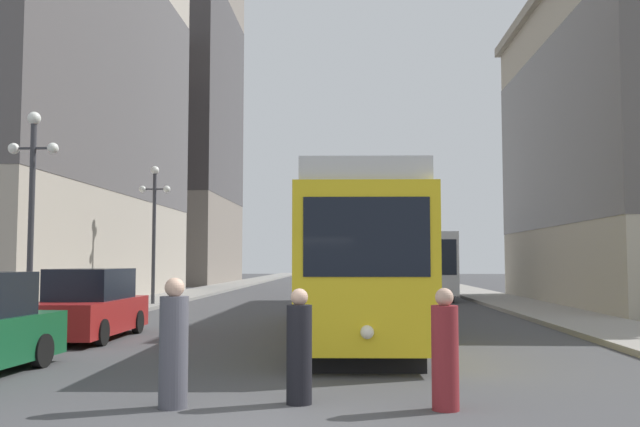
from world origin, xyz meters
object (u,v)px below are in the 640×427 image
(transit_bus, at_px, (420,262))
(pedestrian_on_sidewalk, at_px, (445,353))
(streetcar, at_px, (354,258))
(lamp_post_left_far, at_px, (154,214))
(parked_car_left_near, at_px, (90,306))
(pedestrian_crossing_far, at_px, (299,350))
(pedestrian_crossing_near, at_px, (174,347))
(lamp_post_left_near, at_px, (32,187))

(transit_bus, xyz_separation_m, pedestrian_on_sidewalk, (-2.56, -28.92, -1.18))
(streetcar, height_order, lamp_post_left_far, lamp_post_left_far)
(parked_car_left_near, xyz_separation_m, pedestrian_crossing_far, (6.08, -7.79, -0.09))
(pedestrian_crossing_near, distance_m, lamp_post_left_near, 11.18)
(pedestrian_crossing_near, bearing_deg, streetcar, 52.37)
(streetcar, height_order, transit_bus, streetcar)
(pedestrian_crossing_near, height_order, pedestrian_crossing_far, pedestrian_crossing_near)
(pedestrian_crossing_near, xyz_separation_m, lamp_post_left_far, (-6.26, 20.27, 3.27))
(transit_bus, relative_size, pedestrian_crossing_far, 6.90)
(streetcar, distance_m, lamp_post_left_far, 14.33)
(pedestrian_on_sidewalk, bearing_deg, pedestrian_crossing_near, 148.32)
(pedestrian_crossing_near, bearing_deg, pedestrian_on_sidewalk, -21.62)
(pedestrian_crossing_far, distance_m, lamp_post_left_near, 12.01)
(transit_bus, height_order, lamp_post_left_near, lamp_post_left_near)
(pedestrian_crossing_near, distance_m, pedestrian_on_sidewalk, 3.74)
(streetcar, height_order, pedestrian_on_sidewalk, streetcar)
(lamp_post_left_near, distance_m, lamp_post_left_far, 11.57)
(streetcar, xyz_separation_m, pedestrian_crossing_far, (-0.83, -8.80, -1.34))
(transit_bus, distance_m, lamp_post_left_far, 15.42)
(transit_bus, distance_m, lamp_post_left_near, 23.92)
(streetcar, bearing_deg, pedestrian_crossing_near, -107.15)
(pedestrian_crossing_far, height_order, pedestrian_on_sidewalk, pedestrian_on_sidewalk)
(lamp_post_left_far, bearing_deg, transit_bus, 34.67)
(streetcar, bearing_deg, parked_car_left_near, -173.23)
(lamp_post_left_near, bearing_deg, streetcar, 2.86)
(streetcar, relative_size, pedestrian_on_sidewalk, 8.25)
(pedestrian_crossing_far, xyz_separation_m, lamp_post_left_far, (-7.98, 19.93, 3.35))
(lamp_post_left_far, bearing_deg, pedestrian_crossing_near, -72.84)
(pedestrian_crossing_far, relative_size, lamp_post_left_near, 0.27)
(streetcar, height_order, pedestrian_crossing_near, streetcar)
(transit_bus, relative_size, lamp_post_left_near, 1.88)
(lamp_post_left_near, bearing_deg, parked_car_left_near, -16.80)
(pedestrian_crossing_far, bearing_deg, streetcar, -91.65)
(transit_bus, bearing_deg, streetcar, -101.21)
(lamp_post_left_near, bearing_deg, lamp_post_left_far, 90.00)
(pedestrian_crossing_far, relative_size, lamp_post_left_far, 0.27)
(streetcar, distance_m, transit_bus, 20.17)
(streetcar, height_order, parked_car_left_near, streetcar)
(transit_bus, height_order, pedestrian_crossing_near, transit_bus)
(parked_car_left_near, distance_m, pedestrian_crossing_near, 9.22)
(pedestrian_crossing_far, bearing_deg, transit_bus, -95.37)
(pedestrian_crossing_far, height_order, lamp_post_left_near, lamp_post_left_near)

